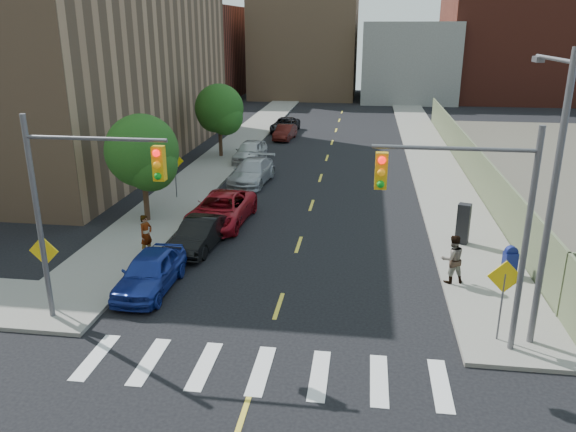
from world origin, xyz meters
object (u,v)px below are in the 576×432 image
(parked_car_black, at_px, (200,234))
(parked_car_red, at_px, (221,210))
(parked_car_maroon, at_px, (285,132))
(parked_car_grey, at_px, (285,125))
(payphone, at_px, (463,224))
(parked_car_white, at_px, (250,151))
(pedestrian_east, at_px, (452,259))
(parked_car_blue, at_px, (150,272))
(pedestrian_west, at_px, (146,235))
(parked_car_silver, at_px, (252,172))
(mailbox, at_px, (510,261))

(parked_car_black, height_order, parked_car_red, parked_car_red)
(parked_car_maroon, bearing_deg, parked_car_grey, 103.90)
(parked_car_grey, xyz_separation_m, payphone, (12.08, -27.53, 0.41))
(parked_car_grey, bearing_deg, parked_car_white, -90.20)
(parked_car_grey, xyz_separation_m, pedestrian_east, (11.02, -31.82, 0.44))
(parked_car_blue, relative_size, parked_car_white, 0.94)
(parked_car_grey, height_order, payphone, payphone)
(parked_car_black, bearing_deg, parked_car_maroon, 95.02)
(pedestrian_east, bearing_deg, payphone, -121.21)
(parked_car_blue, height_order, pedestrian_east, pedestrian_east)
(parked_car_white, distance_m, pedestrian_west, 18.29)
(parked_car_red, relative_size, parked_car_white, 1.20)
(parked_car_silver, height_order, parked_car_white, parked_car_white)
(payphone, bearing_deg, pedestrian_east, -83.99)
(parked_car_blue, relative_size, parked_car_grey, 0.91)
(parked_car_white, relative_size, mailbox, 3.78)
(parked_car_silver, bearing_deg, pedestrian_west, -94.65)
(parked_car_blue, bearing_deg, mailbox, 12.44)
(parked_car_silver, relative_size, parked_car_white, 1.12)
(payphone, bearing_deg, parked_car_white, 150.31)
(parked_car_black, bearing_deg, mailbox, -0.62)
(parked_car_maroon, bearing_deg, parked_car_red, -84.23)
(parked_car_maroon, distance_m, payphone, 26.52)
(parked_car_white, height_order, payphone, payphone)
(mailbox, bearing_deg, payphone, 99.37)
(parked_car_white, distance_m, parked_car_maroon, 8.93)
(parked_car_silver, distance_m, parked_car_grey, 18.30)
(parked_car_maroon, xyz_separation_m, parked_car_grey, (-0.52, 3.66, 0.03))
(parked_car_blue, relative_size, parked_car_maroon, 1.12)
(mailbox, distance_m, pedestrian_west, 14.98)
(parked_car_blue, distance_m, pedestrian_west, 3.28)
(parked_car_red, xyz_separation_m, parked_car_white, (-1.30, 13.65, 0.01))
(parked_car_black, xyz_separation_m, mailbox, (13.01, -1.35, 0.05))
(pedestrian_east, bearing_deg, parked_car_maroon, -86.99)
(parked_car_blue, xyz_separation_m, mailbox, (13.67, 2.93, 0.00))
(pedestrian_west, xyz_separation_m, pedestrian_east, (12.60, -1.05, 0.07))
(mailbox, distance_m, pedestrian_east, 2.60)
(pedestrian_east, bearing_deg, parked_car_blue, -7.70)
(pedestrian_east, bearing_deg, pedestrian_west, -22.21)
(parked_car_silver, relative_size, parked_car_grey, 1.08)
(parked_car_grey, relative_size, pedestrian_west, 2.70)
(parked_car_silver, xyz_separation_m, parked_car_maroon, (0.00, 14.64, -0.11))
(parked_car_grey, distance_m, pedestrian_east, 33.68)
(parked_car_blue, height_order, parked_car_silver, parked_car_silver)
(parked_car_silver, distance_m, pedestrian_east, 17.12)
(payphone, distance_m, pedestrian_east, 4.42)
(parked_car_grey, xyz_separation_m, mailbox, (13.40, -30.83, 0.08))
(parked_car_red, bearing_deg, parked_car_black, -89.21)
(parked_car_grey, bearing_deg, parked_car_silver, -85.01)
(parked_car_blue, relative_size, pedestrian_west, 2.46)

